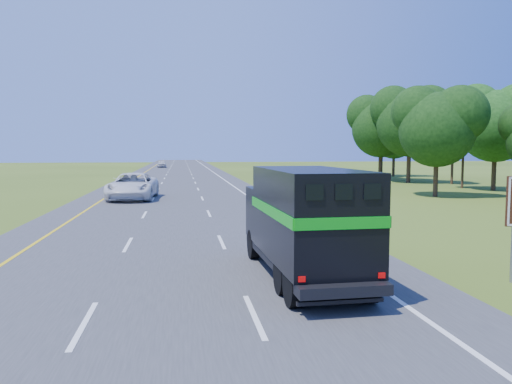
% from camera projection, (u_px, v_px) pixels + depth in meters
% --- Properties ---
extents(road, '(15.00, 260.00, 0.04)m').
position_uv_depth(road, '(178.00, 187.00, 49.28)').
color(road, '#38383A').
rests_on(road, ground).
extents(lane_markings, '(11.15, 260.00, 0.01)m').
position_uv_depth(lane_markings, '(178.00, 187.00, 49.28)').
color(lane_markings, yellow).
rests_on(lane_markings, road).
extents(horse_truck, '(2.45, 7.24, 3.18)m').
position_uv_depth(horse_truck, '(304.00, 220.00, 14.17)').
color(horse_truck, black).
rests_on(horse_truck, road).
extents(white_suv, '(3.64, 7.19, 1.95)m').
position_uv_depth(white_suv, '(133.00, 186.00, 37.18)').
color(white_suv, silver).
rests_on(white_suv, road).
extents(far_car, '(2.06, 4.46, 1.48)m').
position_uv_depth(far_car, '(162.00, 164.00, 102.30)').
color(far_car, '#B5B5BC').
rests_on(far_car, road).
extents(delineator, '(0.08, 0.04, 0.98)m').
position_uv_depth(delineator, '(371.00, 217.00, 23.96)').
color(delineator, orange).
rests_on(delineator, ground).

